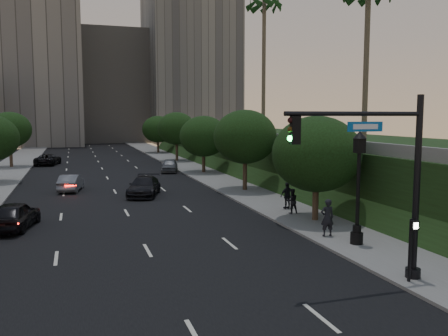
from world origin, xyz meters
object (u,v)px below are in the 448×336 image
object	(u,v)px
sedan_near_right	(144,186)
pedestrian_c	(287,196)
street_lamp	(358,192)
sedan_far_right	(170,166)
pedestrian_a	(327,218)
traffic_signal_mast	(392,187)
pedestrian_b	(292,201)
sedan_near_left	(14,215)
sedan_far_left	(48,159)
sedan_mid_left	(71,183)

from	to	relation	value
sedan_near_right	pedestrian_c	size ratio (longest dim) A/B	2.96
street_lamp	sedan_far_right	bearing A→B (deg)	94.66
pedestrian_a	traffic_signal_mast	bearing A→B (deg)	86.17
pedestrian_c	pedestrian_b	bearing A→B (deg)	67.81
sedan_near_left	sedan_far_left	world-z (taller)	sedan_near_left
traffic_signal_mast	sedan_mid_left	bearing A→B (deg)	113.05
pedestrian_a	pedestrian_c	bearing A→B (deg)	-92.99
sedan_near_right	pedestrian_a	xyz separation A→B (m)	(6.99, -15.86, 0.35)
street_lamp	sedan_near_right	size ratio (longest dim) A/B	1.09
sedan_far_right	pedestrian_b	bearing A→B (deg)	-69.67
traffic_signal_mast	pedestrian_b	world-z (taller)	traffic_signal_mast
street_lamp	sedan_mid_left	size ratio (longest dim) A/B	1.32
sedan_far_right	pedestrian_a	bearing A→B (deg)	-72.28
sedan_near_right	sedan_far_right	distance (m)	15.75
pedestrian_c	sedan_far_right	bearing A→B (deg)	-90.25
sedan_mid_left	sedan_near_right	size ratio (longest dim) A/B	0.82
sedan_near_left	pedestrian_c	xyz separation A→B (m)	(16.52, 0.08, 0.24)
sedan_near_right	sedan_far_right	bearing A→B (deg)	89.22
sedan_near_left	sedan_far_right	world-z (taller)	sedan_near_left
sedan_far_left	sedan_near_right	bearing A→B (deg)	119.20
pedestrian_a	pedestrian_c	size ratio (longest dim) A/B	1.09
sedan_near_right	pedestrian_a	world-z (taller)	pedestrian_a
street_lamp	sedan_far_right	size ratio (longest dim) A/B	1.30
sedan_far_left	sedan_far_right	bearing A→B (deg)	149.66
sedan_far_left	sedan_far_right	world-z (taller)	sedan_far_right
sedan_far_left	pedestrian_a	distance (m)	45.60
traffic_signal_mast	sedan_far_right	distance (m)	37.41
sedan_far_right	pedestrian_c	size ratio (longest dim) A/B	2.47
traffic_signal_mast	pedestrian_a	bearing A→B (deg)	80.02
traffic_signal_mast	pedestrian_b	bearing A→B (deg)	81.03
street_lamp	sedan_far_left	world-z (taller)	street_lamp
pedestrian_b	sedan_near_left	bearing A→B (deg)	-1.18
street_lamp	pedestrian_a	xyz separation A→B (m)	(-0.61, 1.72, -1.53)
street_lamp	sedan_near_left	world-z (taller)	street_lamp
traffic_signal_mast	sedan_near_left	distance (m)	19.84
sedan_far_left	sedan_far_right	distance (m)	17.97
street_lamp	sedan_mid_left	bearing A→B (deg)	120.89
traffic_signal_mast	sedan_far_right	xyz separation A→B (m)	(-0.91, 37.29, -2.94)
pedestrian_a	sedan_near_left	bearing A→B (deg)	-18.47
sedan_near_left	sedan_near_right	xyz separation A→B (m)	(8.38, 8.82, -0.03)
traffic_signal_mast	sedan_mid_left	world-z (taller)	traffic_signal_mast
pedestrian_a	pedestrian_c	world-z (taller)	pedestrian_a
traffic_signal_mast	pedestrian_c	xyz separation A→B (m)	(2.29, 13.60, -2.65)
pedestrian_c	pedestrian_a	bearing A→B (deg)	72.94
street_lamp	sedan_near_right	bearing A→B (deg)	113.37
sedan_far_right	pedestrian_c	bearing A→B (deg)	-68.41
pedestrian_b	pedestrian_a	bearing A→B (deg)	85.83
sedan_mid_left	sedan_far_left	xyz separation A→B (m)	(-2.84, 22.85, 0.02)
sedan_far_left	street_lamp	bearing A→B (deg)	121.75
sedan_near_left	pedestrian_c	size ratio (longest dim) A/B	2.64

